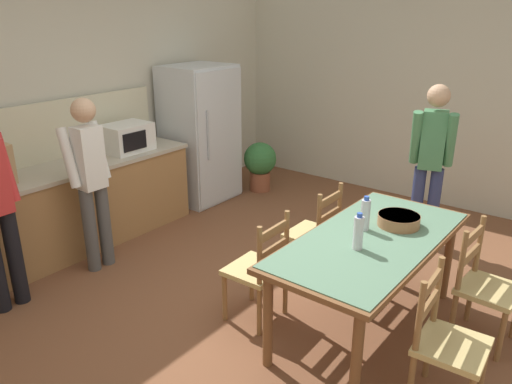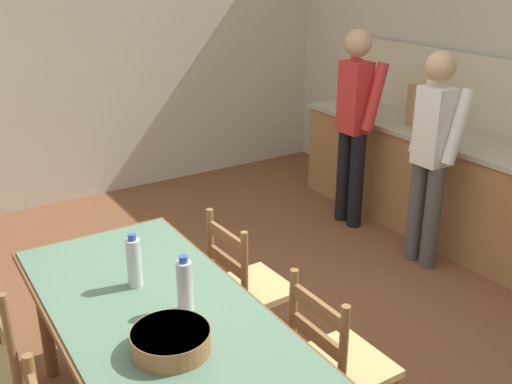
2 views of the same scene
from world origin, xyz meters
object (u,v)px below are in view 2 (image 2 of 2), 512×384
at_px(chair_side_far_right, 337,365).
at_px(serving_bowl, 171,339).
at_px(bottle_off_centre, 185,286).
at_px(chair_side_far_left, 247,288).
at_px(paper_bag, 424,106).
at_px(dining_table, 156,324).
at_px(person_at_counter, 432,150).
at_px(person_at_sink, 354,119).
at_px(bottle_near_centre, 134,262).

bearing_deg(chair_side_far_right, serving_bowl, 82.53).
distance_m(serving_bowl, chair_side_far_right, 0.89).
distance_m(bottle_off_centre, serving_bowl, 0.30).
xyz_separation_m(chair_side_far_right, chair_side_far_left, (-0.83, 0.01, 0.00)).
height_order(paper_bag, dining_table, paper_bag).
height_order(chair_side_far_left, person_at_counter, person_at_counter).
xyz_separation_m(dining_table, person_at_sink, (-1.53, 2.50, 0.26)).
bearing_deg(chair_side_far_right, bottle_off_centre, 61.66).
distance_m(bottle_off_centre, person_at_counter, 2.48).
bearing_deg(chair_side_far_right, bottle_near_centre, 47.66).
bearing_deg(chair_side_far_left, paper_bag, -71.52).
bearing_deg(serving_bowl, person_at_sink, 125.75).
distance_m(paper_bag, chair_side_far_left, 2.48).
bearing_deg(paper_bag, person_at_sink, -121.85).
height_order(bottle_near_centre, chair_side_far_left, bottle_near_centre).
xyz_separation_m(paper_bag, bottle_near_centre, (0.99, -2.99, -0.16)).
bearing_deg(bottle_off_centre, dining_table, -130.87).
distance_m(chair_side_far_left, person_at_sink, 2.16).
relative_size(serving_bowl, chair_side_far_right, 0.35).
height_order(person_at_sink, person_at_counter, person_at_sink).
distance_m(paper_bag, bottle_near_centre, 3.15).
relative_size(paper_bag, bottle_near_centre, 1.33).
relative_size(dining_table, person_at_sink, 1.09).
distance_m(person_at_sink, person_at_counter, 0.88).
relative_size(bottle_off_centre, person_at_counter, 0.17).
distance_m(chair_side_far_left, person_at_counter, 1.83).
distance_m(chair_side_far_right, person_at_sink, 2.69).
height_order(dining_table, chair_side_far_left, chair_side_far_left).
distance_m(dining_table, person_at_sink, 2.94).
xyz_separation_m(dining_table, bottle_off_centre, (0.09, 0.11, 0.21)).
bearing_deg(bottle_near_centre, paper_bag, 108.39).
bearing_deg(serving_bowl, dining_table, 167.85).
distance_m(bottle_off_centre, chair_side_far_left, 0.92).
bearing_deg(person_at_sink, chair_side_far_right, -132.33).
bearing_deg(chair_side_far_left, dining_table, 117.39).
xyz_separation_m(bottle_off_centre, serving_bowl, (0.23, -0.18, -0.07)).
bearing_deg(dining_table, bottle_off_centre, 49.13).
bearing_deg(dining_table, person_at_sink, 121.44).
height_order(paper_bag, bottle_near_centre, paper_bag).
bearing_deg(paper_bag, dining_table, -67.76).
bearing_deg(bottle_off_centre, bottle_near_centre, -161.99).
bearing_deg(dining_table, paper_bag, 112.24).
bearing_deg(chair_side_far_right, dining_table, 59.52).
height_order(bottle_near_centre, bottle_off_centre, same).
bearing_deg(serving_bowl, person_at_counter, 110.88).
xyz_separation_m(paper_bag, bottle_off_centre, (1.32, -2.88, -0.16)).
xyz_separation_m(person_at_sink, person_at_counter, (0.88, -0.02, -0.04)).
bearing_deg(serving_bowl, bottle_near_centre, 172.57).
xyz_separation_m(dining_table, person_at_counter, (-0.65, 2.48, 0.22)).
relative_size(dining_table, bottle_near_centre, 6.84).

